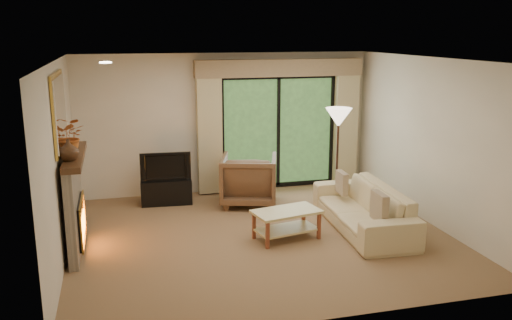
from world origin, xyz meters
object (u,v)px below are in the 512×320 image
object	(u,v)px
media_console	(166,191)
sofa	(363,208)
armchair	(249,180)
coffee_table	(286,225)

from	to	relation	value
media_console	sofa	bearing A→B (deg)	-31.83
armchair	media_console	bearing A→B (deg)	1.15
media_console	armchair	size ratio (longest dim) A/B	0.91
coffee_table	media_console	bearing A→B (deg)	114.10
sofa	coffee_table	world-z (taller)	sofa
media_console	armchair	distance (m)	1.48
armchair	sofa	size ratio (longest dim) A/B	0.43
sofa	coffee_table	bearing A→B (deg)	-81.85
media_console	sofa	distance (m)	3.47
media_console	armchair	world-z (taller)	armchair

